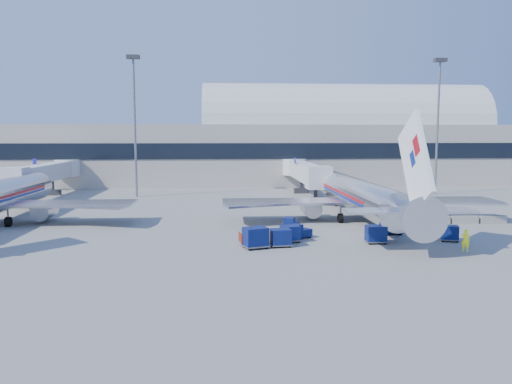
{
  "coord_description": "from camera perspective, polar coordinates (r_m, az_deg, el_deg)",
  "views": [
    {
      "loc": [
        -5.98,
        -51.88,
        9.92
      ],
      "look_at": [
        -2.09,
        6.0,
        3.34
      ],
      "focal_mm": 35.0,
      "sensor_mm": 36.0,
      "label": 1
    }
  ],
  "objects": [
    {
      "name": "ramp_worker",
      "position": [
        46.78,
        22.83,
        -5.09
      ],
      "size": [
        0.84,
        0.79,
        1.92
      ],
      "primitive_type": "imported",
      "rotation": [
        0.0,
        0.0,
        2.5
      ],
      "color": "#BCDC17",
      "rests_on": "ground"
    },
    {
      "name": "terminal",
      "position": [
        108.14,
        -7.91,
        5.14
      ],
      "size": [
        170.0,
        28.15,
        21.0
      ],
      "color": "#B2AA9E",
      "rests_on": "ground"
    },
    {
      "name": "jetbridge_mid",
      "position": [
        87.65,
        -22.77,
        2.05
      ],
      "size": [
        4.4,
        27.5,
        6.25
      ],
      "color": "silver",
      "rests_on": "ground"
    },
    {
      "name": "mast_east",
      "position": [
        89.57,
        20.12,
        9.2
      ],
      "size": [
        2.0,
        1.2,
        22.6
      ],
      "color": "slate",
      "rests_on": "ground"
    },
    {
      "name": "barrier_far",
      "position": [
        62.68,
        25.45,
        -2.85
      ],
      "size": [
        3.0,
        0.55,
        0.9
      ],
      "primitive_type": "cube",
      "color": "#9E9E96",
      "rests_on": "ground"
    },
    {
      "name": "cart_train_b",
      "position": [
        44.84,
        2.86,
        -5.2
      ],
      "size": [
        1.97,
        1.6,
        1.6
      ],
      "rotation": [
        0.0,
        0.0,
        0.12
      ],
      "color": "#0A1650",
      "rests_on": "ground"
    },
    {
      "name": "jetbridge_near",
      "position": [
        84.01,
        5.48,
        2.35
      ],
      "size": [
        4.4,
        27.5,
        6.25
      ],
      "color": "silver",
      "rests_on": "ground"
    },
    {
      "name": "mast_west",
      "position": [
        83.22,
        -13.73,
        9.65
      ],
      "size": [
        2.0,
        1.2,
        22.6
      ],
      "color": "slate",
      "rests_on": "ground"
    },
    {
      "name": "airliner_main",
      "position": [
        59.03,
        11.9,
        -0.47
      ],
      "size": [
        32.0,
        37.26,
        12.07
      ],
      "color": "silver",
      "rests_on": "ground"
    },
    {
      "name": "cart_solo_near",
      "position": [
        47.48,
        13.54,
        -4.69
      ],
      "size": [
        1.88,
        1.44,
        1.65
      ],
      "rotation": [
        0.0,
        0.0,
        -0.0
      ],
      "color": "#0A1650",
      "rests_on": "ground"
    },
    {
      "name": "cart_train_c",
      "position": [
        44.11,
        -0.05,
        -5.2
      ],
      "size": [
        2.53,
        2.22,
        1.87
      ],
      "rotation": [
        0.0,
        0.0,
        0.33
      ],
      "color": "#0A1650",
      "rests_on": "ground"
    },
    {
      "name": "tug_left",
      "position": [
        51.88,
        3.94,
        -3.78
      ],
      "size": [
        2.03,
        2.64,
        1.54
      ],
      "rotation": [
        0.0,
        0.0,
        1.16
      ],
      "color": "#0A1650",
      "rests_on": "ground"
    },
    {
      "name": "barrier_mid",
      "position": [
        61.13,
        22.75,
        -2.95
      ],
      "size": [
        3.0,
        0.55,
        0.9
      ],
      "primitive_type": "cube",
      "color": "#9E9E96",
      "rests_on": "ground"
    },
    {
      "name": "cart_solo_far",
      "position": [
        50.53,
        21.21,
        -4.37
      ],
      "size": [
        2.0,
        1.74,
        1.49
      ],
      "rotation": [
        0.0,
        0.0,
        -0.31
      ],
      "color": "#0A1650",
      "rests_on": "ground"
    },
    {
      "name": "tug_lead",
      "position": [
        48.55,
        5.01,
        -4.56
      ],
      "size": [
        2.44,
        2.13,
        1.43
      ],
      "rotation": [
        0.0,
        0.0,
        0.59
      ],
      "color": "#0A1650",
      "rests_on": "ground"
    },
    {
      "name": "cart_open_red",
      "position": [
        45.33,
        -0.44,
        -5.62
      ],
      "size": [
        2.43,
        1.89,
        0.59
      ],
      "rotation": [
        0.0,
        0.0,
        0.16
      ],
      "color": "slate",
      "rests_on": "ground"
    },
    {
      "name": "cart_train_a",
      "position": [
        46.82,
        3.93,
        -4.74
      ],
      "size": [
        2.03,
        1.73,
        1.55
      ],
      "rotation": [
        0.0,
        0.0,
        0.25
      ],
      "color": "#0A1650",
      "rests_on": "ground"
    },
    {
      "name": "ground",
      "position": [
        53.16,
        2.69,
        -4.29
      ],
      "size": [
        260.0,
        260.0,
        0.0
      ],
      "primitive_type": "plane",
      "color": "gray",
      "rests_on": "ground"
    },
    {
      "name": "tug_right",
      "position": [
        52.12,
        14.89,
        -3.87
      ],
      "size": [
        2.67,
        1.55,
        1.66
      ],
      "rotation": [
        0.0,
        0.0,
        -0.11
      ],
      "color": "#0A1650",
      "rests_on": "ground"
    },
    {
      "name": "barrier_near",
      "position": [
        59.73,
        19.91,
        -3.04
      ],
      "size": [
        3.0,
        0.55,
        0.9
      ],
      "primitive_type": "cube",
      "color": "#9E9E96",
      "rests_on": "ground"
    }
  ]
}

